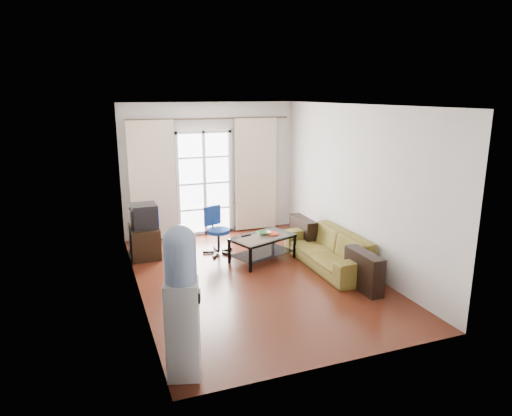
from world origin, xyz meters
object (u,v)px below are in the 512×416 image
Objects in this scene: tv_stand at (145,241)px; water_cooler at (182,300)px; task_chair at (218,240)px; coffee_table at (263,245)px; crt_tv at (143,216)px; sofa at (330,249)px.

tv_stand is 3.87m from water_cooler.
task_chair is at bearing 84.96° from water_cooler.
task_chair is (-0.63, 0.66, -0.03)m from coffee_table.
sofa is at bearing -29.78° from crt_tv.
task_chair reaches higher than tv_stand.
sofa is 1.17m from coffee_table.
sofa is at bearing -28.40° from tv_stand.
water_cooler is (-0.08, -3.82, 0.58)m from tv_stand.
tv_stand is at bearing 92.40° from crt_tv.
sofa is 1.24× the size of water_cooler.
crt_tv is at bearing 104.88° from water_cooler.
sofa is at bearing -33.37° from coffee_table.
crt_tv is 0.56× the size of task_chair.
sofa is 3.74m from water_cooler.
coffee_table is (-0.97, 0.64, -0.01)m from sofa.
water_cooler reaches higher than task_chair.
tv_stand is at bearing 104.93° from water_cooler.
tv_stand is 1.55× the size of crt_tv.
water_cooler reaches higher than crt_tv.
water_cooler is (-1.36, -3.51, 0.60)m from task_chair.
sofa is 2.70× the size of tv_stand.
crt_tv is at bearing 149.43° from task_chair.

